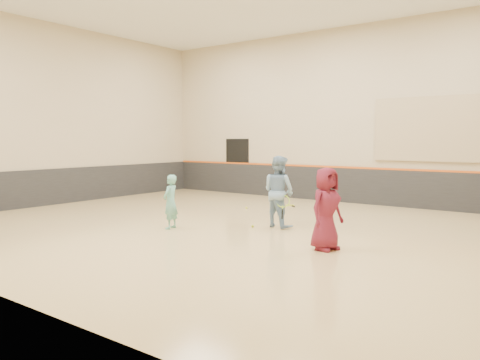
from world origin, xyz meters
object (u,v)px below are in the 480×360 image
Objects in this scene: girl at (170,202)px; instructor at (279,191)px; young_man at (326,209)px; spare_racket at (290,205)px.

girl is 2.68m from instructor.
girl is at bearing 106.80° from young_man.
young_man reaches higher than girl.
instructor is 2.63× the size of spare_racket.
instructor is at bearing -64.17° from spare_racket.
spare_racket is (-3.69, 4.94, -0.80)m from young_man.
girl reaches higher than spare_racket.
girl is at bearing -93.89° from spare_racket.
instructor is at bearing 66.38° from young_man.
instructor is 2.55m from young_man.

